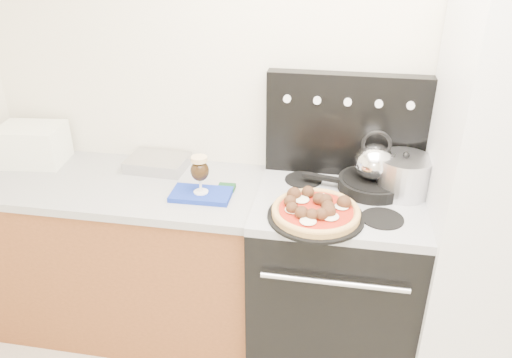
% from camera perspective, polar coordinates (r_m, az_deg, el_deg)
% --- Properties ---
extents(room_shell, '(3.52, 3.01, 2.52)m').
position_cam_1_polar(room_shell, '(1.37, 6.30, -7.66)').
color(room_shell, beige).
rests_on(room_shell, ground).
extents(base_cabinet, '(1.45, 0.60, 0.86)m').
position_cam_1_polar(base_cabinet, '(2.80, -14.70, -8.71)').
color(base_cabinet, brown).
rests_on(base_cabinet, ground).
extents(countertop, '(1.48, 0.63, 0.04)m').
position_cam_1_polar(countertop, '(2.57, -15.86, -0.53)').
color(countertop, '#A6A6A7').
rests_on(countertop, base_cabinet).
extents(stove_body, '(0.76, 0.65, 0.88)m').
position_cam_1_polar(stove_body, '(2.56, 8.75, -11.59)').
color(stove_body, black).
rests_on(stove_body, ground).
extents(cooktop, '(0.76, 0.65, 0.04)m').
position_cam_1_polar(cooktop, '(2.30, 9.54, -2.61)').
color(cooktop, '#ADADB2').
rests_on(cooktop, stove_body).
extents(backguard, '(0.76, 0.08, 0.50)m').
position_cam_1_polar(backguard, '(2.44, 10.20, 6.09)').
color(backguard, black).
rests_on(backguard, cooktop).
extents(fridge, '(0.64, 0.68, 1.90)m').
position_cam_1_polar(fridge, '(2.37, 26.75, -3.08)').
color(fridge, silver).
rests_on(fridge, ground).
extents(toaster_oven, '(0.34, 0.27, 0.20)m').
position_cam_1_polar(toaster_oven, '(2.86, -24.16, 3.63)').
color(toaster_oven, white).
rests_on(toaster_oven, countertop).
extents(foil_sheet, '(0.31, 0.23, 0.06)m').
position_cam_1_polar(foil_sheet, '(2.62, -11.17, 1.82)').
color(foil_sheet, silver).
rests_on(foil_sheet, countertop).
extents(oven_mitt, '(0.28, 0.16, 0.02)m').
position_cam_1_polar(oven_mitt, '(2.32, -6.29, -1.78)').
color(oven_mitt, '#162EA0').
rests_on(oven_mitt, countertop).
extents(beer_glass, '(0.09, 0.09, 0.18)m').
position_cam_1_polar(beer_glass, '(2.27, -6.42, 0.51)').
color(beer_glass, black).
rests_on(beer_glass, oven_mitt).
extents(pizza_pan, '(0.45, 0.45, 0.01)m').
position_cam_1_polar(pizza_pan, '(2.13, 6.82, -4.26)').
color(pizza_pan, black).
rests_on(pizza_pan, cooktop).
extents(pizza, '(0.45, 0.45, 0.05)m').
position_cam_1_polar(pizza, '(2.11, 6.87, -3.50)').
color(pizza, gold).
rests_on(pizza, pizza_pan).
extents(skillet, '(0.37, 0.37, 0.06)m').
position_cam_1_polar(skillet, '(2.38, 13.09, -0.58)').
color(skillet, black).
rests_on(skillet, cooktop).
extents(tea_kettle, '(0.20, 0.20, 0.20)m').
position_cam_1_polar(tea_kettle, '(2.33, 13.41, 2.21)').
color(tea_kettle, white).
rests_on(tea_kettle, skillet).
extents(stock_pot, '(0.30, 0.30, 0.17)m').
position_cam_1_polar(stock_pot, '(2.36, 16.45, 0.26)').
color(stock_pot, silver).
rests_on(stock_pot, cooktop).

